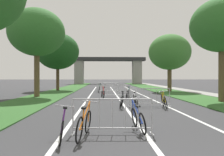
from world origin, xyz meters
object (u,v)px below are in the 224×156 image
object	(u,v)px
tree_right_oak_near	(222,26)
bicycle_black_1	(122,101)
tree_right_cypress_far	(170,52)
bicycle_white_9	(127,93)
bicycle_green_0	(99,89)
bicycle_yellow_5	(164,101)
crowd_barrier_second	(150,97)
crowd_barrier_third	(116,91)
bicycle_orange_3	(84,124)
bicycle_teal_7	(128,93)
bicycle_silver_2	(135,100)
crowd_barrier_nearest	(112,117)
tree_left_oak_mid	(58,51)
bicycle_purple_6	(62,127)
tree_left_pine_near	(37,33)
crowd_barrier_fourth	(108,88)
bicycle_blue_4	(138,119)
bicycle_red_8	(103,93)

from	to	relation	value
tree_right_oak_near	bicycle_black_1	world-z (taller)	tree_right_oak_near
tree_right_cypress_far	bicycle_white_9	world-z (taller)	tree_right_cypress_far
bicycle_green_0	bicycle_yellow_5	bearing A→B (deg)	-74.54
crowd_barrier_second	crowd_barrier_third	xyz separation A→B (m)	(-1.53, 6.00, 0.00)
bicycle_orange_3	bicycle_teal_7	xyz separation A→B (m)	(2.68, 12.80, -0.03)
tree_right_oak_near	bicycle_silver_2	bearing A→B (deg)	-164.42
crowd_barrier_second	crowd_barrier_nearest	bearing A→B (deg)	-111.51
crowd_barrier_second	bicycle_white_9	distance (m)	5.45
bicycle_green_0	tree_right_oak_near	bearing A→B (deg)	-49.89
tree_left_oak_mid	bicycle_silver_2	distance (m)	17.23
crowd_barrier_third	bicycle_purple_6	size ratio (longest dim) A/B	1.47
crowd_barrier_third	bicycle_white_9	distance (m)	1.02
bicycle_silver_2	bicycle_yellow_5	world-z (taller)	bicycle_yellow_5
bicycle_orange_3	tree_left_pine_near	bearing A→B (deg)	119.60
bicycle_white_9	tree_left_oak_mid	bearing A→B (deg)	132.40
tree_left_pine_near	bicycle_green_0	world-z (taller)	tree_left_pine_near
crowd_barrier_second	bicycle_teal_7	bearing A→B (deg)	94.19
tree_right_oak_near	crowd_barrier_fourth	world-z (taller)	tree_right_oak_near
crowd_barrier_fourth	tree_right_cypress_far	bearing A→B (deg)	7.45
tree_right_cypress_far	crowd_barrier_second	distance (m)	14.43
bicycle_green_0	bicycle_black_1	xyz separation A→B (m)	(1.42, -11.97, -0.02)
tree_left_pine_near	bicycle_green_0	distance (m)	8.83
tree_left_oak_mid	bicycle_orange_3	size ratio (longest dim) A/B	4.08
crowd_barrier_third	bicycle_orange_3	bearing A→B (deg)	-97.48
tree_left_oak_mid	crowd_barrier_third	bearing A→B (deg)	-54.15
bicycle_orange_3	crowd_barrier_nearest	bearing A→B (deg)	32.50
bicycle_blue_4	bicycle_yellow_5	distance (m)	5.48
tree_right_oak_near	bicycle_green_0	bearing A→B (deg)	131.71
crowd_barrier_second	bicycle_white_9	xyz separation A→B (m)	(-0.72, 5.40, -0.16)
bicycle_orange_3	bicycle_teal_7	size ratio (longest dim) A/B	1.08
bicycle_orange_3	bicycle_teal_7	world-z (taller)	bicycle_orange_3
bicycle_purple_6	bicycle_white_9	bearing A→B (deg)	66.43
bicycle_white_9	tree_right_cypress_far	bearing A→B (deg)	57.73
bicycle_blue_4	tree_right_oak_near	bearing A→B (deg)	42.77
bicycle_red_8	bicycle_black_1	bearing A→B (deg)	-88.20
bicycle_green_0	tree_left_pine_near	bearing A→B (deg)	-135.86
crowd_barrier_second	crowd_barrier_fourth	size ratio (longest dim) A/B	1.00
tree_right_cypress_far	bicycle_orange_3	bearing A→B (deg)	-112.99
tree_left_pine_near	bicycle_white_9	world-z (taller)	tree_left_pine_near
tree_right_oak_near	tree_right_cypress_far	distance (m)	10.84
crowd_barrier_fourth	bicycle_yellow_5	world-z (taller)	crowd_barrier_fourth
tree_right_oak_near	bicycle_blue_4	world-z (taller)	tree_right_oak_near
tree_left_oak_mid	bicycle_teal_7	size ratio (longest dim) A/B	4.39
bicycle_yellow_5	bicycle_purple_6	world-z (taller)	bicycle_yellow_5
tree_right_oak_near	bicycle_blue_4	size ratio (longest dim) A/B	4.12
tree_right_oak_near	bicycle_silver_2	size ratio (longest dim) A/B	4.23
bicycle_green_0	bicycle_silver_2	xyz separation A→B (m)	(2.30, -11.09, -0.03)
crowd_barrier_second	tree_right_oak_near	bearing A→B (deg)	21.45
bicycle_black_1	bicycle_orange_3	xyz separation A→B (m)	(-1.53, -5.88, 0.02)
crowd_barrier_nearest	crowd_barrier_second	xyz separation A→B (m)	(2.36, 6.00, 0.00)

